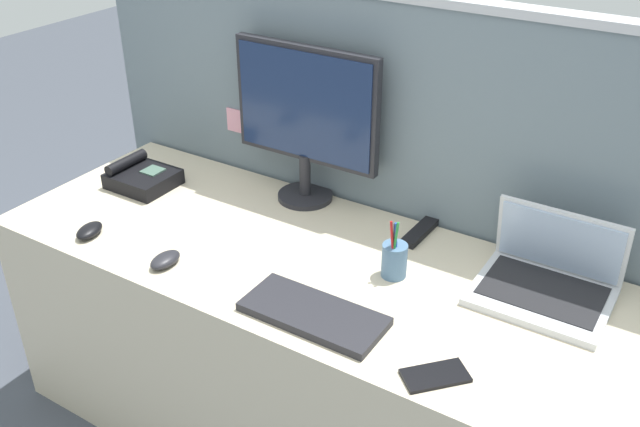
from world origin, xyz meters
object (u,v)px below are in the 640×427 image
computer_mouse_right_hand (165,260)px  laptop (548,276)px  desktop_monitor (306,113)px  tv_remote (420,232)px  computer_mouse_left_hand (89,231)px  keyboard_main (313,314)px  cell_phone_black_slab (435,376)px  pen_cup (394,259)px  desk_phone (142,177)px

computer_mouse_right_hand → laptop: bearing=25.3°
desktop_monitor → tv_remote: 0.50m
computer_mouse_left_hand → tv_remote: computer_mouse_left_hand is taller
keyboard_main → cell_phone_black_slab: keyboard_main is taller
cell_phone_black_slab → computer_mouse_right_hand: bearing=-138.4°
keyboard_main → pen_cup: 0.29m
keyboard_main → pen_cup: bearing=72.4°
tv_remote → desk_phone: bearing=-165.9°
computer_mouse_right_hand → keyboard_main: bearing=2.6°
desktop_monitor → pen_cup: 0.56m
desktop_monitor → computer_mouse_right_hand: desktop_monitor is taller
desk_phone → cell_phone_black_slab: (1.21, -0.33, -0.03)m
desk_phone → cell_phone_black_slab: bearing=-15.3°
desk_phone → cell_phone_black_slab: 1.26m
desktop_monitor → desk_phone: desktop_monitor is taller
computer_mouse_right_hand → cell_phone_black_slab: bearing=-0.9°
keyboard_main → computer_mouse_left_hand: computer_mouse_left_hand is taller
desktop_monitor → tv_remote: desktop_monitor is taller
laptop → pen_cup: bearing=-158.4°
tv_remote → computer_mouse_right_hand: bearing=-133.9°
computer_mouse_right_hand → computer_mouse_left_hand: bearing=-179.3°
desktop_monitor → computer_mouse_left_hand: 0.73m
keyboard_main → pen_cup: pen_cup is taller
laptop → desk_phone: (-1.33, -0.12, -0.02)m
desktop_monitor → desk_phone: 0.62m
laptop → computer_mouse_right_hand: laptop is taller
laptop → pen_cup: 0.40m
computer_mouse_left_hand → cell_phone_black_slab: bearing=-14.9°
laptop → computer_mouse_left_hand: size_ratio=3.38×
desk_phone → pen_cup: bearing=-1.6°
desk_phone → computer_mouse_left_hand: bearing=-72.8°
pen_cup → tv_remote: size_ratio=1.04×
pen_cup → computer_mouse_right_hand: bearing=-152.6°
computer_mouse_left_hand → pen_cup: 0.91m
desktop_monitor → laptop: desktop_monitor is taller
computer_mouse_left_hand → pen_cup: bearing=4.6°
desk_phone → computer_mouse_right_hand: bearing=-38.5°
computer_mouse_left_hand → pen_cup: pen_cup is taller
desk_phone → tv_remote: bearing=12.3°
laptop → cell_phone_black_slab: (-0.11, -0.45, -0.04)m
laptop → keyboard_main: bearing=-137.6°
cell_phone_black_slab → tv_remote: bearing=161.0°
desk_phone → keyboard_main: bearing=-18.8°
computer_mouse_left_hand → tv_remote: size_ratio=0.59×
desktop_monitor → keyboard_main: size_ratio=1.38×
desk_phone → computer_mouse_right_hand: 0.51m
computer_mouse_right_hand → computer_mouse_left_hand: (-0.30, -0.00, 0.00)m
laptop → computer_mouse_left_hand: laptop is taller
desktop_monitor → desk_phone: size_ratio=2.46×
keyboard_main → tv_remote: bearing=83.5°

